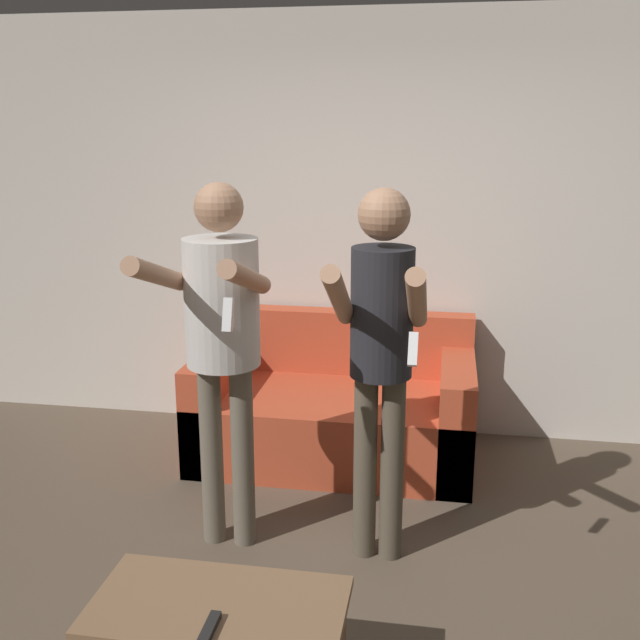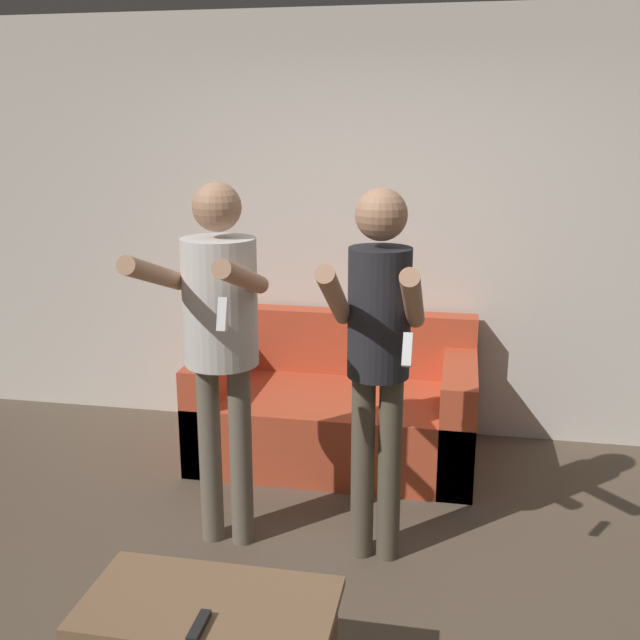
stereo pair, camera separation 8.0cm
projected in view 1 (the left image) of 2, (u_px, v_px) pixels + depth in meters
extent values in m
plane|color=brown|center=(329.00, 615.00, 3.17)|extent=(14.00, 14.00, 0.00)
cube|color=silver|center=(381.00, 230.00, 4.82)|extent=(6.40, 0.06, 2.70)
cube|color=#C64C2D|center=(334.00, 424.00, 4.63)|extent=(1.68, 0.95, 0.43)
cube|color=#C64C2D|center=(343.00, 341.00, 4.89)|extent=(1.68, 0.16, 0.41)
cube|color=#C64C2D|center=(219.00, 400.00, 4.72)|extent=(0.20, 0.95, 0.65)
cube|color=#C64C2D|center=(456.00, 415.00, 4.48)|extent=(0.20, 0.95, 0.65)
cylinder|color=#6B6051|center=(212.00, 453.00, 3.64)|extent=(0.11, 0.11, 0.93)
cylinder|color=#6B6051|center=(243.00, 456.00, 3.61)|extent=(0.11, 0.11, 0.93)
cylinder|color=silver|center=(222.00, 302.00, 3.43)|extent=(0.35, 0.35, 0.59)
sphere|color=#A87A5B|center=(219.00, 207.00, 3.32)|extent=(0.22, 0.22, 0.22)
cylinder|color=#A87A5B|center=(158.00, 275.00, 3.16)|extent=(0.08, 0.57, 0.25)
cylinder|color=#A87A5B|center=(246.00, 278.00, 3.09)|extent=(0.08, 0.57, 0.25)
cube|color=white|center=(228.00, 315.00, 2.86)|extent=(0.04, 0.07, 0.13)
cylinder|color=brown|center=(365.00, 466.00, 3.52)|extent=(0.11, 0.11, 0.91)
cylinder|color=brown|center=(392.00, 468.00, 3.50)|extent=(0.11, 0.11, 0.91)
cylinder|color=#232328|center=(382.00, 313.00, 3.31)|extent=(0.28, 0.28, 0.58)
sphere|color=#A87A5B|center=(384.00, 214.00, 3.20)|extent=(0.23, 0.23, 0.23)
cylinder|color=#A87A5B|center=(339.00, 296.00, 3.09)|extent=(0.08, 0.51, 0.35)
cylinder|color=#A87A5B|center=(417.00, 299.00, 3.03)|extent=(0.08, 0.51, 0.35)
cube|color=white|center=(413.00, 349.00, 2.85)|extent=(0.04, 0.09, 0.13)
cube|color=#846042|center=(218.00, 608.00, 2.56)|extent=(0.88, 0.47, 0.04)
cylinder|color=#846042|center=(135.00, 614.00, 2.87)|extent=(0.04, 0.04, 0.39)
cylinder|color=#846042|center=(341.00, 637.00, 2.74)|extent=(0.04, 0.04, 0.39)
cube|color=black|center=(210.00, 628.00, 2.41)|extent=(0.04, 0.15, 0.02)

